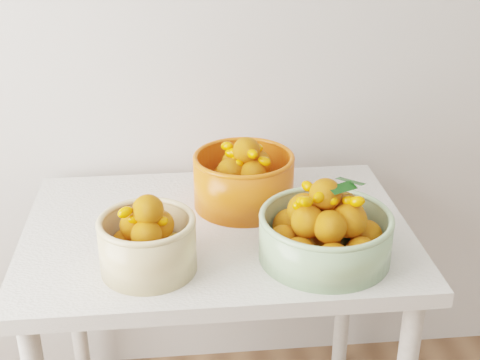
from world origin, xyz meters
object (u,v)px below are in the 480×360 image
at_px(table, 217,258).
at_px(bowl_orange, 243,178).
at_px(bowl_cream, 148,242).
at_px(bowl_green, 325,231).

xyz_separation_m(table, bowl_orange, (0.08, 0.12, 0.17)).
bearing_deg(bowl_orange, bowl_cream, -129.64).
relative_size(table, bowl_green, 2.44).
relative_size(bowl_green, bowl_orange, 1.46).
xyz_separation_m(bowl_cream, bowl_green, (0.42, 0.01, -0.00)).
height_order(table, bowl_cream, bowl_cream).
distance_m(table, bowl_green, 0.34).
relative_size(bowl_cream, bowl_green, 0.68).
xyz_separation_m(bowl_cream, bowl_orange, (0.25, 0.31, 0.01)).
bearing_deg(bowl_orange, table, -124.02).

